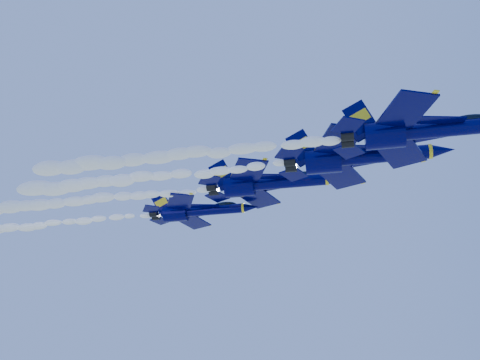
% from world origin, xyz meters
% --- Properties ---
extents(jet_lead, '(19.08, 15.65, 7.09)m').
position_xyz_m(jet_lead, '(15.88, -13.41, 150.67)').
color(jet_lead, '#00003D').
extents(smoke_trail_jet_lead, '(34.50, 1.97, 1.78)m').
position_xyz_m(smoke_trail_jet_lead, '(-9.52, -13.41, 150.27)').
color(smoke_trail_jet_lead, white).
extents(jet_second, '(20.06, 16.45, 7.45)m').
position_xyz_m(jet_second, '(9.39, -4.18, 153.23)').
color(jet_second, '#00003D').
extents(smoke_trail_jet_second, '(34.50, 2.07, 1.87)m').
position_xyz_m(smoke_trail_jet_second, '(-16.43, -4.18, 152.83)').
color(smoke_trail_jet_second, white).
extents(jet_third, '(19.46, 15.96, 7.23)m').
position_xyz_m(jet_third, '(-2.77, 5.44, 155.56)').
color(jet_third, '#00003D').
extents(smoke_trail_jet_third, '(34.50, 2.01, 1.81)m').
position_xyz_m(smoke_trail_jet_third, '(-28.33, 5.44, 155.16)').
color(smoke_trail_jet_third, white).
extents(jet_fourth, '(16.54, 13.57, 6.15)m').
position_xyz_m(jet_fourth, '(-14.20, 11.20, 154.77)').
color(jet_fourth, '#00003D').
extents(smoke_trail_jet_fourth, '(34.50, 1.71, 1.54)m').
position_xyz_m(smoke_trail_jet_fourth, '(-38.51, 11.20, 154.41)').
color(smoke_trail_jet_fourth, white).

